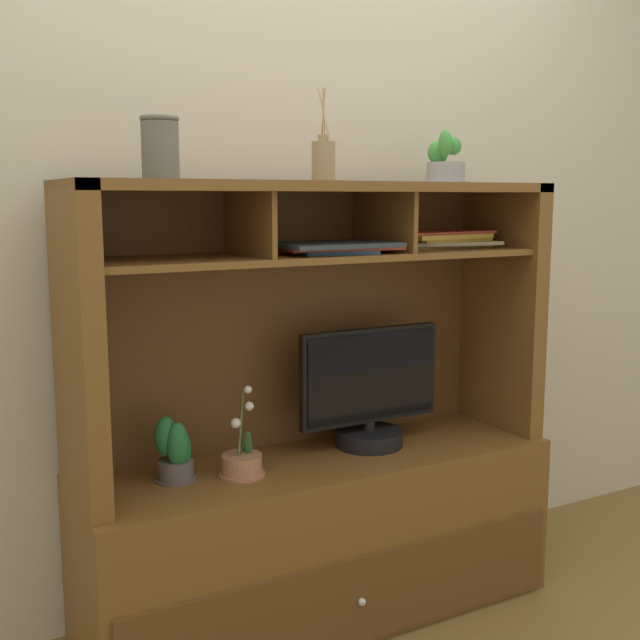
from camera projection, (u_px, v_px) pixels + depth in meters
floor_plane at (320, 614)px, 2.59m from camera, size 6.00×6.00×0.02m
back_wall at (281, 185)px, 2.60m from camera, size 6.00×0.02×2.80m
media_console at (319, 489)px, 2.52m from camera, size 1.54×0.51×1.40m
tv_monitor at (370, 396)px, 2.58m from camera, size 0.51×0.23×0.40m
potted_orchid at (242, 462)px, 2.32m from camera, size 0.14×0.14×0.28m
potted_fern at (174, 451)px, 2.28m from camera, size 0.12×0.13×0.19m
magazine_stack_left at (335, 247)px, 2.37m from camera, size 0.39×0.25×0.03m
magazine_stack_centre at (435, 239)px, 2.66m from camera, size 0.41×0.32×0.06m
diffuser_bottle at (323, 160)px, 2.34m from camera, size 0.07×0.07×0.27m
potted_succulent at (445, 165)px, 2.62m from camera, size 0.15×0.15×0.18m
ceramic_vase at (160, 148)px, 2.10m from camera, size 0.11×0.11×0.17m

